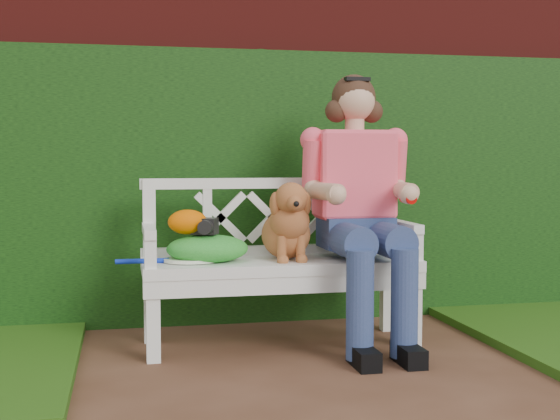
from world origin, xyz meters
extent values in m
plane|color=#4A2B1A|center=(0.00, 0.00, 0.00)|extent=(60.00, 60.00, 0.00)
cube|color=#591411|center=(0.00, 1.90, 1.10)|extent=(10.00, 0.30, 2.20)
cube|color=#1F5612|center=(0.00, 1.68, 0.85)|extent=(10.00, 0.18, 1.70)
cube|color=black|center=(-0.44, 0.98, 0.67)|extent=(0.16, 0.14, 0.09)
ellipsoid|color=#DB5B00|center=(-0.53, 0.99, 0.70)|extent=(0.23, 0.18, 0.13)
camera|label=1|loc=(-0.87, -2.98, 1.04)|focal=48.00mm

